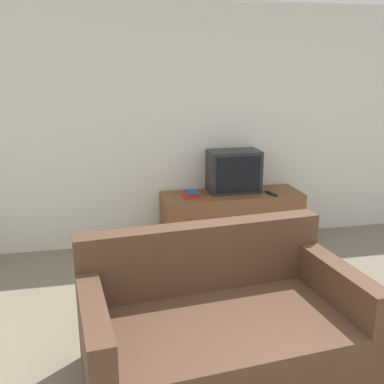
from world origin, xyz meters
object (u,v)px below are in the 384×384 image
object	(u,v)px
tv_stand	(231,220)
remote_on_stand	(271,193)
television	(234,171)
book_stack	(191,194)
couch	(220,332)

from	to	relation	value
tv_stand	remote_on_stand	xyz separation A→B (m)	(0.40, -0.13, 0.31)
tv_stand	remote_on_stand	world-z (taller)	remote_on_stand
television	book_stack	size ratio (longest dim) A/B	2.67
book_stack	remote_on_stand	size ratio (longest dim) A/B	1.08
book_stack	remote_on_stand	bearing A→B (deg)	-6.64
book_stack	tv_stand	bearing A→B (deg)	4.00
television	tv_stand	bearing A→B (deg)	-115.74
couch	remote_on_stand	bearing A→B (deg)	54.90
remote_on_stand	tv_stand	bearing A→B (deg)	161.65
book_stack	remote_on_stand	distance (m)	0.87
couch	remote_on_stand	size ratio (longest dim) A/B	9.29
book_stack	remote_on_stand	xyz separation A→B (m)	(0.86, -0.10, -0.02)
book_stack	television	bearing A→B (deg)	12.71
book_stack	remote_on_stand	world-z (taller)	book_stack
television	remote_on_stand	distance (m)	0.47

